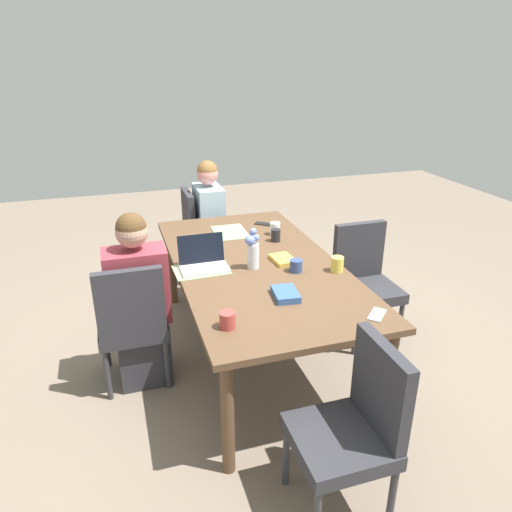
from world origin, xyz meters
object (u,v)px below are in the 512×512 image
chair_near_left_near (132,319)px  coffee_mug_near_right (296,266)px  coffee_mug_centre_left (276,235)px  person_near_left_near (140,309)px  chair_head_left_left_mid (201,231)px  phone_black (264,224)px  laptop_near_left_near (203,262)px  chair_far_left_far (364,276)px  coffee_mug_centre_right (275,229)px  book_red_cover (285,294)px  phone_silver (377,315)px  chair_head_right_right_near (355,422)px  flower_vase (253,248)px  dining_table (256,271)px  coffee_mug_near_left (227,320)px  coffee_mug_far_left (337,264)px  person_head_left_left_mid (210,229)px  book_blue_cover (283,259)px

chair_near_left_near → coffee_mug_near_right: 1.13m
coffee_mug_centre_left → coffee_mug_near_right: bearing=-6.1°
person_near_left_near → chair_head_left_left_mid: bearing=154.3°
chair_head_left_left_mid → phone_black: bearing=31.1°
chair_head_left_left_mid → laptop_near_left_near: laptop_near_left_near is taller
chair_near_left_near → chair_far_left_far: size_ratio=1.00×
coffee_mug_centre_right → book_red_cover: coffee_mug_centre_right is taller
person_near_left_near → coffee_mug_near_right: size_ratio=13.85×
chair_far_left_far → book_red_cover: bearing=-56.6°
laptop_near_left_near → phone_silver: size_ratio=2.13×
chair_head_right_right_near → phone_black: size_ratio=6.00×
chair_head_left_left_mid → book_red_cover: size_ratio=4.50×
chair_head_left_left_mid → book_red_cover: chair_head_left_left_mid is taller
flower_vase → coffee_mug_centre_right: size_ratio=2.83×
dining_table → coffee_mug_near_left: 0.88m
chair_head_left_left_mid → flower_vase: (1.53, 0.06, 0.39)m
book_red_cover → laptop_near_left_near: bearing=-139.8°
laptop_near_left_near → coffee_mug_near_right: (0.24, 0.58, -0.00)m
person_near_left_near → coffee_mug_centre_left: person_near_left_near is taller
coffee_mug_far_left → phone_silver: coffee_mug_far_left is taller
coffee_mug_near_right → coffee_mug_centre_right: (-0.71, 0.11, 0.01)m
coffee_mug_centre_right → chair_far_left_far: bearing=51.7°
book_red_cover → chair_head_right_right_near: bearing=9.1°
coffee_mug_centre_right → phone_silver: size_ratio=0.68×
person_head_left_left_mid → chair_head_right_right_near: (2.76, 0.09, -0.03)m
dining_table → coffee_mug_near_right: coffee_mug_near_right is taller
chair_head_right_right_near → book_blue_cover: size_ratio=4.50×
dining_table → flower_vase: flower_vase is taller
person_head_left_left_mid → chair_far_left_far: size_ratio=1.33×
chair_near_left_near → laptop_near_left_near: 0.60m
dining_table → chair_head_left_left_mid: chair_head_left_left_mid is taller
chair_far_left_far → coffee_mug_centre_left: 0.76m
person_head_left_left_mid → flower_vase: (1.47, -0.01, 0.37)m
chair_head_right_right_near → book_blue_cover: 1.37m
chair_head_right_right_near → phone_silver: bearing=142.1°
chair_far_left_far → coffee_mug_far_left: size_ratio=8.83×
coffee_mug_near_right → coffee_mug_far_left: (0.08, 0.26, 0.01)m
coffee_mug_near_left → book_blue_cover: (-0.74, 0.59, -0.03)m
coffee_mug_centre_right → dining_table: bearing=-32.6°
chair_near_left_near → coffee_mug_near_left: (0.68, 0.47, 0.30)m
flower_vase → coffee_mug_near_right: bearing=61.6°
flower_vase → coffee_mug_near_right: (0.14, 0.26, -0.10)m
chair_head_right_right_near → book_red_cover: 0.87m
book_blue_cover → coffee_mug_near_right: bearing=2.6°
coffee_mug_near_right → coffee_mug_centre_left: 0.58m
chair_head_left_left_mid → flower_vase: size_ratio=3.14×
dining_table → chair_head_right_right_near: bearing=2.3°
person_near_left_near → coffee_mug_near_left: (0.76, 0.41, 0.27)m
dining_table → chair_head_left_left_mid: bearing=-175.7°
person_near_left_near → phone_silver: size_ratio=7.97×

